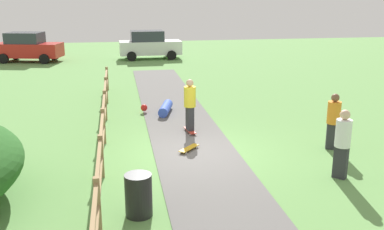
{
  "coord_description": "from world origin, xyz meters",
  "views": [
    {
      "loc": [
        -2.11,
        -11.67,
        4.45
      ],
      "look_at": [
        -0.02,
        0.47,
        1.0
      ],
      "focal_mm": 41.15,
      "sensor_mm": 36.0,
      "label": 1
    }
  ],
  "objects_px": {
    "skater_riding": "(190,103)",
    "parked_car_white": "(149,45)",
    "skateboard_loose": "(189,148)",
    "bystander_white": "(343,141)",
    "skater_fallen": "(164,108)",
    "parked_car_red": "(28,47)",
    "trash_bin": "(139,195)",
    "bystander_orange": "(333,119)"
  },
  "relations": [
    {
      "from": "trash_bin",
      "to": "skateboard_loose",
      "type": "xyz_separation_m",
      "value": [
        1.64,
        3.58,
        -0.36
      ]
    },
    {
      "from": "skateboard_loose",
      "to": "bystander_white",
      "type": "xyz_separation_m",
      "value": [
        3.37,
        -2.5,
        0.88
      ]
    },
    {
      "from": "skateboard_loose",
      "to": "bystander_white",
      "type": "distance_m",
      "value": 4.29
    },
    {
      "from": "bystander_white",
      "to": "parked_car_white",
      "type": "bearing_deg",
      "value": 98.22
    },
    {
      "from": "bystander_white",
      "to": "bystander_orange",
      "type": "height_order",
      "value": "bystander_white"
    },
    {
      "from": "parked_car_white",
      "to": "skateboard_loose",
      "type": "bearing_deg",
      "value": -90.99
    },
    {
      "from": "trash_bin",
      "to": "skater_fallen",
      "type": "bearing_deg",
      "value": 80.12
    },
    {
      "from": "skater_riding",
      "to": "parked_car_white",
      "type": "relative_size",
      "value": 0.42
    },
    {
      "from": "bystander_white",
      "to": "parked_car_red",
      "type": "distance_m",
      "value": 23.86
    },
    {
      "from": "trash_bin",
      "to": "parked_car_red",
      "type": "bearing_deg",
      "value": 105.22
    },
    {
      "from": "skateboard_loose",
      "to": "bystander_orange",
      "type": "relative_size",
      "value": 0.44
    },
    {
      "from": "skateboard_loose",
      "to": "skater_fallen",
      "type": "bearing_deg",
      "value": 93.7
    },
    {
      "from": "skateboard_loose",
      "to": "bystander_white",
      "type": "bearing_deg",
      "value": -36.54
    },
    {
      "from": "parked_car_red",
      "to": "skater_fallen",
      "type": "bearing_deg",
      "value": -62.77
    },
    {
      "from": "skater_fallen",
      "to": "parked_car_red",
      "type": "bearing_deg",
      "value": 117.23
    },
    {
      "from": "skateboard_loose",
      "to": "parked_car_white",
      "type": "height_order",
      "value": "parked_car_white"
    },
    {
      "from": "skater_fallen",
      "to": "bystander_orange",
      "type": "distance_m",
      "value": 6.54
    },
    {
      "from": "skater_riding",
      "to": "parked_car_white",
      "type": "height_order",
      "value": "parked_car_white"
    },
    {
      "from": "skater_riding",
      "to": "bystander_orange",
      "type": "xyz_separation_m",
      "value": [
        3.85,
        -2.19,
        -0.09
      ]
    },
    {
      "from": "trash_bin",
      "to": "parked_car_white",
      "type": "xyz_separation_m",
      "value": [
        1.96,
        22.2,
        0.51
      ]
    },
    {
      "from": "skateboard_loose",
      "to": "skater_riding",
      "type": "bearing_deg",
      "value": 79.65
    },
    {
      "from": "skateboard_loose",
      "to": "bystander_white",
      "type": "height_order",
      "value": "bystander_white"
    },
    {
      "from": "parked_car_white",
      "to": "bystander_orange",
      "type": "bearing_deg",
      "value": -78.67
    },
    {
      "from": "skater_fallen",
      "to": "parked_car_white",
      "type": "bearing_deg",
      "value": 87.62
    },
    {
      "from": "skater_fallen",
      "to": "bystander_white",
      "type": "distance_m",
      "value": 7.71
    },
    {
      "from": "skater_riding",
      "to": "bystander_orange",
      "type": "relative_size",
      "value": 1.06
    },
    {
      "from": "bystander_orange",
      "to": "skater_riding",
      "type": "bearing_deg",
      "value": 150.42
    },
    {
      "from": "bystander_white",
      "to": "parked_car_red",
      "type": "xyz_separation_m",
      "value": [
        -11.06,
        21.14,
        -0.0
      ]
    },
    {
      "from": "trash_bin",
      "to": "bystander_white",
      "type": "xyz_separation_m",
      "value": [
        5.01,
        1.07,
        0.51
      ]
    },
    {
      "from": "trash_bin",
      "to": "parked_car_white",
      "type": "height_order",
      "value": "parked_car_white"
    },
    {
      "from": "skater_riding",
      "to": "parked_car_red",
      "type": "height_order",
      "value": "parked_car_red"
    },
    {
      "from": "skateboard_loose",
      "to": "parked_car_white",
      "type": "bearing_deg",
      "value": 89.01
    },
    {
      "from": "skater_fallen",
      "to": "skateboard_loose",
      "type": "height_order",
      "value": "skater_fallen"
    },
    {
      "from": "trash_bin",
      "to": "skateboard_loose",
      "type": "height_order",
      "value": "trash_bin"
    },
    {
      "from": "parked_car_white",
      "to": "parked_car_red",
      "type": "bearing_deg",
      "value": 179.9
    },
    {
      "from": "trash_bin",
      "to": "parked_car_white",
      "type": "relative_size",
      "value": 0.21
    },
    {
      "from": "bystander_white",
      "to": "skater_riding",
      "type": "bearing_deg",
      "value": 126.31
    },
    {
      "from": "parked_car_white",
      "to": "parked_car_red",
      "type": "height_order",
      "value": "same"
    },
    {
      "from": "skater_fallen",
      "to": "parked_car_red",
      "type": "xyz_separation_m",
      "value": [
        -7.41,
        14.39,
        0.76
      ]
    },
    {
      "from": "bystander_white",
      "to": "parked_car_red",
      "type": "relative_size",
      "value": 0.39
    },
    {
      "from": "bystander_orange",
      "to": "parked_car_white",
      "type": "relative_size",
      "value": 0.39
    },
    {
      "from": "skateboard_loose",
      "to": "bystander_orange",
      "type": "distance_m",
      "value": 4.27
    }
  ]
}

